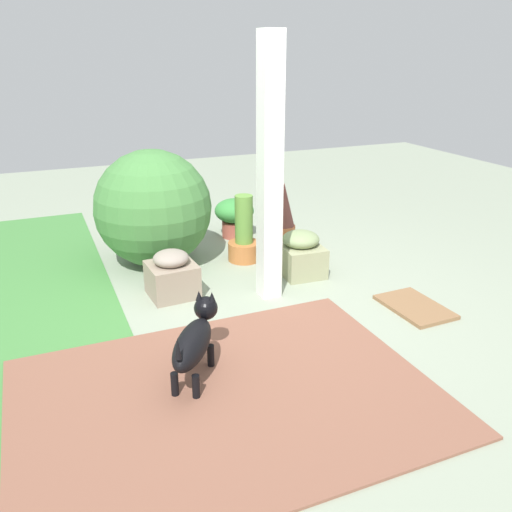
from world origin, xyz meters
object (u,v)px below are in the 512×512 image
Objects in this scene: porch_pillar at (270,173)px; round_shrub at (153,208)px; dog at (195,339)px; terracotta_pot_tall at (244,237)px; terracotta_pot_spiky at (284,218)px; stone_planter_nearest at (300,254)px; stone_planter_mid at (172,275)px; terracotta_pot_broad at (234,215)px; doormat at (415,307)px.

porch_pillar is 1.35m from round_shrub.
round_shrub is at bearing 32.83° from porch_pillar.
porch_pillar reaches higher than dog.
porch_pillar is 1.49m from dog.
terracotta_pot_spiky reaches higher than terracotta_pot_tall.
stone_planter_nearest is at bearing -124.02° from round_shrub.
dog is at bearing 173.71° from round_shrub.
terracotta_pot_tall is (0.80, -0.10, -0.79)m from porch_pillar.
porch_pillar is at bearing -112.09° from stone_planter_mid.
dog is (-2.39, 1.16, 0.02)m from terracotta_pot_broad.
terracotta_pot_spiky is 1.69m from doormat.
terracotta_pot_broad is (1.18, -0.99, 0.06)m from stone_planter_mid.
doormat is (-0.98, -0.50, -0.17)m from stone_planter_nearest.
porch_pillar reaches higher than terracotta_pot_tall.
terracotta_pot_spiky is 1.62× the size of terracotta_pot_broad.
dog reaches higher than terracotta_pot_broad.
porch_pillar is at bearing 169.96° from terracotta_pot_broad.
stone_planter_mid is 1.95m from doormat.
terracotta_pot_spiky is 2.39m from dog.
stone_planter_nearest is at bearing -55.83° from porch_pillar.
terracotta_pot_tall is (0.51, -0.83, 0.05)m from stone_planter_mid.
terracotta_pot_broad is 0.72× the size of doormat.
porch_pillar is 4.87× the size of terracotta_pot_broad.
porch_pillar is 1.13m from terracotta_pot_tall.
stone_planter_mid is 1.54m from terracotta_pot_broad.
round_shrub reaches higher than terracotta_pot_broad.
dog is at bearing 132.14° from stone_planter_nearest.
round_shrub is (0.76, 1.13, 0.35)m from stone_planter_nearest.
stone_planter_mid is at bearing -8.11° from dog.
porch_pillar is 3.27× the size of dog.
stone_planter_nearest is 1.15× the size of stone_planter_mid.
dog is (-1.86, 1.49, -0.05)m from terracotta_pot_spiky.
terracotta_pot_spiky is 1.18× the size of doormat.
stone_planter_nearest is 0.68× the size of terracotta_pot_spiky.
terracotta_pot_spiky reaches higher than doormat.
dog is (-1.22, 1.35, 0.08)m from stone_planter_nearest.
porch_pillar is at bearing 148.21° from terracotta_pot_spiky.
terracotta_pot_spiky is (0.65, -1.32, 0.14)m from stone_planter_mid.
terracotta_pot_broad is at bearing -25.94° from dog.
terracotta_pot_tall reaches higher than terracotta_pot_broad.
terracotta_pot_spiky is at bearing -31.79° from porch_pillar.
porch_pillar is 3.53× the size of doormat.
porch_pillar reaches higher than terracotta_pot_spiky.
stone_planter_nearest is at bearing -171.24° from terracotta_pot_broad.
porch_pillar reaches higher than stone_planter_nearest.
porch_pillar is 1.53m from doormat.
terracotta_pot_broad is at bearing -66.33° from round_shrub.
doormat is (-0.68, -0.94, -1.00)m from porch_pillar.
terracotta_pot_spiky is (0.65, -0.15, 0.13)m from stone_planter_nearest.
dog reaches higher than stone_planter_mid.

